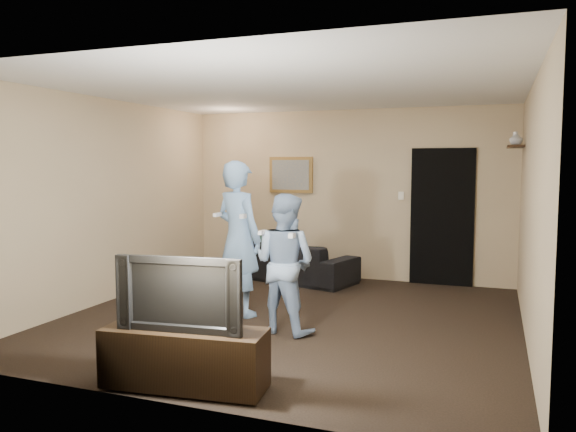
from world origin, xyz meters
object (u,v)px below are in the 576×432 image
at_px(tv_console, 185,358).
at_px(wii_player_left, 239,238).
at_px(wii_player_right, 285,263).
at_px(sofa, 291,261).
at_px(television, 184,292).

relative_size(tv_console, wii_player_left, 0.72).
relative_size(wii_player_left, wii_player_right, 1.24).
bearing_deg(wii_player_left, sofa, 93.24).
distance_m(sofa, television, 4.32).
bearing_deg(television, tv_console, 0.00).
relative_size(sofa, wii_player_left, 1.12).
relative_size(tv_console, television, 1.27).
relative_size(tv_console, wii_player_right, 0.88).
distance_m(television, wii_player_left, 2.22).
height_order(wii_player_left, wii_player_right, wii_player_left).
xyz_separation_m(television, wii_player_left, (-0.54, 2.15, 0.13)).
distance_m(wii_player_left, wii_player_right, 0.88).
xyz_separation_m(television, wii_player_right, (0.20, 1.71, -0.04)).
relative_size(television, wii_player_right, 0.70).
xyz_separation_m(sofa, tv_console, (0.66, -4.24, -0.05)).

